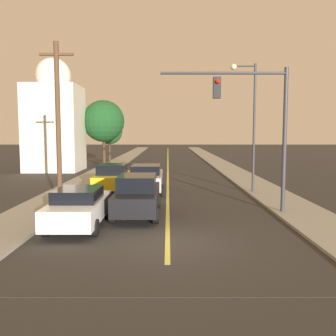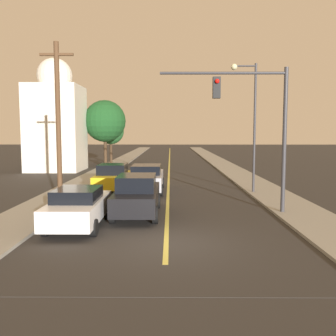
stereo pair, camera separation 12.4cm
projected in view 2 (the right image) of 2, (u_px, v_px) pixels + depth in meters
name	position (u px, v px, depth m)	size (l,w,h in m)	color
ground_plane	(166.00, 243.00, 12.11)	(200.00, 200.00, 0.00)	#2D2B28
road_surface	(169.00, 160.00, 47.94)	(9.32, 80.00, 0.01)	#2D2B28
sidewalk_left	(123.00, 160.00, 47.98)	(2.50, 80.00, 0.12)	gray
sidewalk_right	(215.00, 160.00, 47.90)	(2.50, 80.00, 0.12)	gray
car_near_lane_front	(137.00, 195.00, 16.14)	(1.90, 4.88, 1.77)	black
car_near_lane_second	(147.00, 178.00, 22.57)	(2.03, 5.11, 1.65)	#A5A8B2
car_outer_lane_front	(79.00, 207.00, 14.20)	(1.92, 4.49, 1.50)	white
car_outer_lane_second	(113.00, 178.00, 22.74)	(1.99, 4.30, 1.68)	gold
traffic_signal_mast	(255.00, 114.00, 16.03)	(5.46, 0.42, 6.23)	#333338
streetlamp_right	(249.00, 111.00, 21.54)	(1.49, 0.36, 7.39)	#333338
utility_pole_left	(58.00, 121.00, 17.95)	(1.60, 0.24, 7.73)	#513823
tree_left_near	(105.00, 121.00, 37.99)	(4.23, 4.23, 6.73)	#3D2B1C
tree_left_far	(111.00, 131.00, 41.54)	(2.94, 2.94, 5.09)	#3D2B1C
domed_building_left	(56.00, 120.00, 34.83)	(4.79, 4.79, 10.39)	silver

